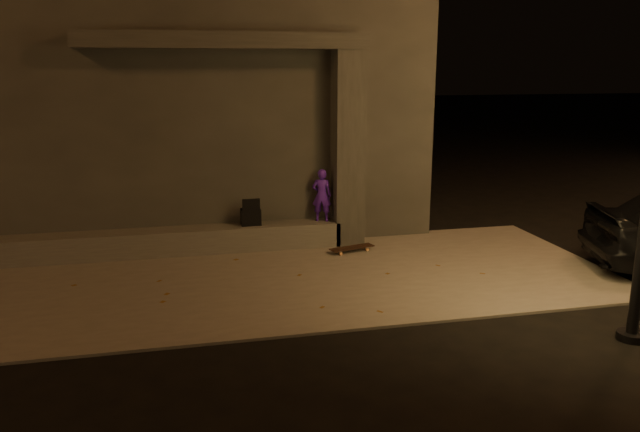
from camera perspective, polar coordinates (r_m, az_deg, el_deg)
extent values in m
plane|color=black|center=(8.26, -2.10, -10.43)|extent=(120.00, 120.00, 0.00)
cube|color=slate|center=(10.09, -4.26, -5.78)|extent=(11.00, 4.40, 0.04)
cube|color=#363431|center=(13.94, -11.47, 10.22)|extent=(9.00, 5.00, 5.20)
cube|color=#57534F|center=(11.58, -12.98, -2.25)|extent=(6.00, 0.55, 0.45)
cube|color=#363431|center=(11.68, 2.56, 6.12)|extent=(0.55, 0.55, 3.60)
cube|color=#363431|center=(11.26, -8.68, 15.59)|extent=(5.00, 0.70, 0.28)
imported|color=#4D1CBA|center=(11.70, 0.16, 1.92)|extent=(0.42, 0.34, 1.00)
cube|color=black|center=(11.56, -6.35, -0.09)|extent=(0.36, 0.24, 0.30)
cube|color=black|center=(11.50, -6.38, 1.15)|extent=(0.32, 0.04, 0.21)
cube|color=black|center=(11.41, 2.93, -2.89)|extent=(0.87, 0.43, 0.02)
cylinder|color=tan|center=(11.63, 3.91, -2.87)|extent=(0.07, 0.05, 0.06)
cylinder|color=tan|center=(11.50, 4.35, -3.07)|extent=(0.07, 0.05, 0.06)
cylinder|color=tan|center=(11.35, 1.50, -3.25)|extent=(0.07, 0.05, 0.06)
cylinder|color=tan|center=(11.22, 1.91, -3.47)|extent=(0.07, 0.05, 0.06)
cube|color=#99999E|center=(11.56, 4.13, -2.80)|extent=(0.10, 0.18, 0.02)
cube|color=#99999E|center=(11.27, 1.71, -3.19)|extent=(0.10, 0.18, 0.02)
cylinder|color=black|center=(8.90, 26.57, -9.78)|extent=(0.36, 0.36, 0.10)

